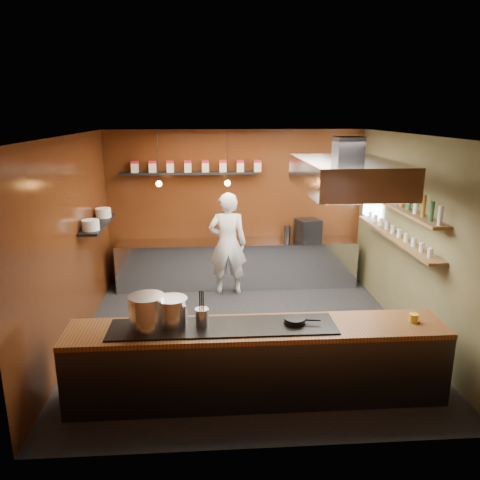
{
  "coord_description": "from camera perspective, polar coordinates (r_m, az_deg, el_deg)",
  "views": [
    {
      "loc": [
        -0.54,
        -6.51,
        3.31
      ],
      "look_at": [
        -0.07,
        0.4,
        1.41
      ],
      "focal_mm": 35.0,
      "sensor_mm": 36.0,
      "label": 1
    }
  ],
  "objects": [
    {
      "name": "window_pane",
      "position": [
        8.85,
        15.96,
        5.57
      ],
      "size": [
        0.0,
        1.0,
        1.0
      ],
      "primitive_type": "plane",
      "rotation": [
        1.57,
        0.0,
        -1.57
      ],
      "color": "white",
      "rests_on": "right_wall"
    },
    {
      "name": "plate_shelf",
      "position": [
        7.92,
        -16.95,
        1.81
      ],
      "size": [
        0.3,
        1.4,
        0.04
      ],
      "primitive_type": "cube",
      "color": "black",
      "rests_on": "left_wall"
    },
    {
      "name": "stockpot_large",
      "position": [
        5.42,
        -11.26,
        -8.61
      ],
      "size": [
        0.51,
        0.51,
        0.39
      ],
      "primitive_type": "cylinder",
      "rotation": [
        0.0,
        0.0,
        -0.32
      ],
      "color": "silver",
      "rests_on": "pass_counter"
    },
    {
      "name": "back_wall",
      "position": [
        9.21,
        -0.48,
        3.98
      ],
      "size": [
        5.0,
        0.0,
        5.0
      ],
      "primitive_type": "plane",
      "rotation": [
        1.57,
        0.0,
        0.0
      ],
      "color": "#3B1C0A",
      "rests_on": "ground"
    },
    {
      "name": "bottle_shelf_upper",
      "position": [
        7.52,
        18.72,
        3.87
      ],
      "size": [
        0.26,
        2.8,
        0.04
      ],
      "primitive_type": "cube",
      "color": "brown",
      "rests_on": "right_wall"
    },
    {
      "name": "pendant_left",
      "position": [
        8.34,
        -9.87,
        7.11
      ],
      "size": [
        0.1,
        0.1,
        0.95
      ],
      "color": "black",
      "rests_on": "ceiling"
    },
    {
      "name": "prep_counter",
      "position": [
        9.15,
        -0.34,
        -2.88
      ],
      "size": [
        4.6,
        0.65,
        0.9
      ],
      "primitive_type": "cube",
      "color": "silver",
      "rests_on": "floor"
    },
    {
      "name": "wine_glasses",
      "position": [
        7.6,
        18.47,
        1.03
      ],
      "size": [
        0.07,
        2.37,
        0.13
      ],
      "color": "silver",
      "rests_on": "bottle_shelf_lower"
    },
    {
      "name": "floor",
      "position": [
        7.32,
        0.76,
        -11.55
      ],
      "size": [
        5.0,
        5.0,
        0.0
      ],
      "primitive_type": "plane",
      "color": "black",
      "rests_on": "ground"
    },
    {
      "name": "storage_tins",
      "position": [
        8.93,
        -5.3,
        8.96
      ],
      "size": [
        2.43,
        0.13,
        0.22
      ],
      "color": "beige",
      "rests_on": "tin_shelf"
    },
    {
      "name": "butter_jar",
      "position": [
        5.94,
        20.39,
        -8.88
      ],
      "size": [
        0.12,
        0.12,
        0.1
      ],
      "primitive_type": "cylinder",
      "rotation": [
        0.0,
        0.0,
        -0.16
      ],
      "color": "gold",
      "rests_on": "pass_counter"
    },
    {
      "name": "chef",
      "position": [
        8.64,
        -1.52,
        -0.46
      ],
      "size": [
        0.71,
        0.48,
        1.92
      ],
      "primitive_type": "imported",
      "rotation": [
        0.0,
        0.0,
        3.12
      ],
      "color": "white",
      "rests_on": "floor"
    },
    {
      "name": "pendant_right",
      "position": [
        8.3,
        -1.54,
        7.3
      ],
      "size": [
        0.1,
        0.1,
        0.95
      ],
      "color": "black",
      "rests_on": "ceiling"
    },
    {
      "name": "utensil_crock",
      "position": [
        5.44,
        -4.67,
        -9.35
      ],
      "size": [
        0.2,
        0.2,
        0.2
      ],
      "primitive_type": "cylinder",
      "rotation": [
        0.0,
        0.0,
        -0.3
      ],
      "color": "silver",
      "rests_on": "pass_counter"
    },
    {
      "name": "pass_counter",
      "position": [
        5.7,
        2.09,
        -14.61
      ],
      "size": [
        4.4,
        0.72,
        0.94
      ],
      "color": "#38383D",
      "rests_on": "floor"
    },
    {
      "name": "espresso_machine",
      "position": [
        9.16,
        8.3,
        1.24
      ],
      "size": [
        0.51,
        0.5,
        0.41
      ],
      "primitive_type": "cube",
      "rotation": [
        0.0,
        0.0,
        0.3
      ],
      "color": "black",
      "rests_on": "prep_counter"
    },
    {
      "name": "plate_stacks",
      "position": [
        7.9,
        -17.01,
        2.52
      ],
      "size": [
        0.26,
        1.16,
        0.16
      ],
      "color": "white",
      "rests_on": "plate_shelf"
    },
    {
      "name": "ceiling",
      "position": [
        6.54,
        0.86,
        12.62
      ],
      "size": [
        5.0,
        5.0,
        0.0
      ],
      "primitive_type": "plane",
      "rotation": [
        3.14,
        0.0,
        0.0
      ],
      "color": "silver",
      "rests_on": "back_wall"
    },
    {
      "name": "tin_shelf",
      "position": [
        8.95,
        -6.25,
        8.11
      ],
      "size": [
        2.6,
        0.26,
        0.04
      ],
      "primitive_type": "cube",
      "color": "black",
      "rests_on": "back_wall"
    },
    {
      "name": "left_wall",
      "position": [
        7.03,
        -19.94,
        -0.52
      ],
      "size": [
        0.0,
        5.0,
        5.0
      ],
      "primitive_type": "plane",
      "rotation": [
        1.57,
        0.0,
        1.57
      ],
      "color": "#3B1C0A",
      "rests_on": "ground"
    },
    {
      "name": "bottle_shelf_lower",
      "position": [
        7.63,
        18.42,
        0.41
      ],
      "size": [
        0.26,
        2.8,
        0.04
      ],
      "primitive_type": "cube",
      "color": "brown",
      "rests_on": "right_wall"
    },
    {
      "name": "extractor_hood",
      "position": [
        6.43,
        12.87,
        7.77
      ],
      "size": [
        1.2,
        2.0,
        0.72
      ],
      "color": "#38383D",
      "rests_on": "ceiling"
    },
    {
      "name": "right_wall",
      "position": [
        7.41,
        20.45,
        0.21
      ],
      "size": [
        0.0,
        5.0,
        5.0
      ],
      "primitive_type": "plane",
      "rotation": [
        1.57,
        0.0,
        -1.57
      ],
      "color": "brown",
      "rests_on": "ground"
    },
    {
      "name": "bottles",
      "position": [
        7.5,
        18.81,
        4.92
      ],
      "size": [
        0.06,
        2.66,
        0.24
      ],
      "color": "silver",
      "rests_on": "bottle_shelf_upper"
    },
    {
      "name": "frying_pan",
      "position": [
        5.54,
        6.74,
        -9.74
      ],
      "size": [
        0.42,
        0.26,
        0.06
      ],
      "color": "black",
      "rests_on": "pass_counter"
    },
    {
      "name": "stockpot_small",
      "position": [
        5.47,
        -8.23,
        -8.62
      ],
      "size": [
        0.43,
        0.43,
        0.33
      ],
      "primitive_type": "cylinder",
      "rotation": [
        0.0,
        0.0,
        0.27
      ],
      "color": "silver",
      "rests_on": "pass_counter"
    }
  ]
}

